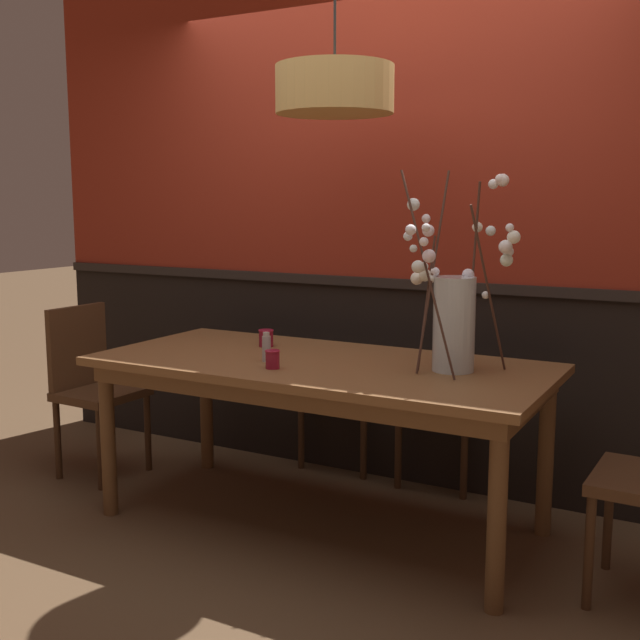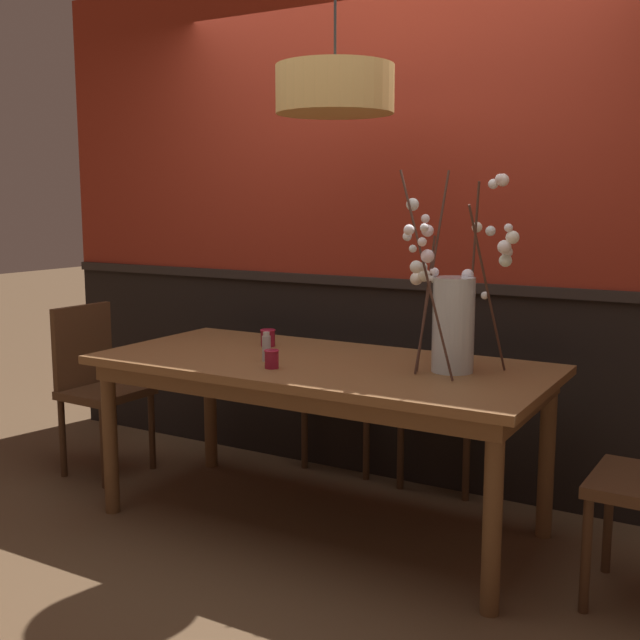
% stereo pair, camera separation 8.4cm
% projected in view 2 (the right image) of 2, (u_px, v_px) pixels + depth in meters
% --- Properties ---
extents(ground_plane, '(24.00, 24.00, 0.00)m').
position_uv_depth(ground_plane, '(320.00, 523.00, 3.61)').
color(ground_plane, brown).
extents(back_wall, '(4.46, 0.14, 2.73)m').
position_uv_depth(back_wall, '(394.00, 225.00, 4.07)').
color(back_wall, black).
rests_on(back_wall, ground).
extents(dining_table, '(2.05, 0.94, 0.77)m').
position_uv_depth(dining_table, '(320.00, 378.00, 3.51)').
color(dining_table, brown).
rests_on(dining_table, ground).
extents(chair_far_side_right, '(0.43, 0.45, 0.89)m').
position_uv_depth(chair_far_side_right, '(450.00, 387.00, 4.12)').
color(chair_far_side_right, '#4C301C').
rests_on(chair_far_side_right, ground).
extents(chair_far_side_left, '(0.45, 0.43, 0.97)m').
position_uv_depth(chair_far_side_left, '(356.00, 369.00, 4.42)').
color(chair_far_side_left, '#4C301C').
rests_on(chair_far_side_left, ground).
extents(chair_head_west_end, '(0.40, 0.42, 0.92)m').
position_uv_depth(chair_head_west_end, '(97.00, 379.00, 4.25)').
color(chair_head_west_end, '#4C301C').
rests_on(chair_head_west_end, ground).
extents(vase_with_blossoms, '(0.50, 0.36, 0.84)m').
position_uv_depth(vase_with_blossoms, '(453.00, 316.00, 3.24)').
color(vase_with_blossoms, silver).
rests_on(vase_with_blossoms, dining_table).
extents(candle_holder_nearer_center, '(0.08, 0.08, 0.08)m').
position_uv_depth(candle_holder_nearer_center, '(268.00, 338.00, 3.84)').
color(candle_holder_nearer_center, maroon).
rests_on(candle_holder_nearer_center, dining_table).
extents(candle_holder_nearer_edge, '(0.07, 0.07, 0.08)m').
position_uv_depth(candle_holder_nearer_edge, '(272.00, 359.00, 3.33)').
color(candle_holder_nearer_edge, maroon).
rests_on(candle_holder_nearer_edge, dining_table).
extents(condiment_bottle, '(0.04, 0.04, 0.13)m').
position_uv_depth(condiment_bottle, '(266.00, 347.00, 3.47)').
color(condiment_bottle, '#ADADB2').
rests_on(condiment_bottle, dining_table).
extents(pendant_lamp, '(0.51, 0.51, 0.88)m').
position_uv_depth(pendant_lamp, '(335.00, 90.00, 3.36)').
color(pendant_lamp, tan).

